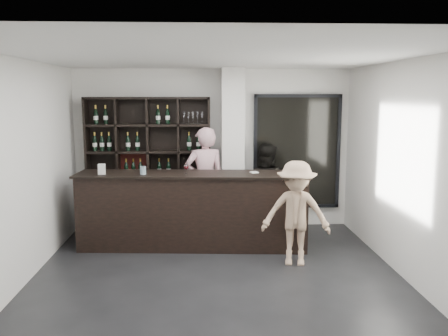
{
  "coord_description": "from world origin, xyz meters",
  "views": [
    {
      "loc": [
        -0.2,
        -5.89,
        2.45
      ],
      "look_at": [
        0.13,
        1.1,
        1.35
      ],
      "focal_mm": 38.0,
      "sensor_mm": 36.0,
      "label": 1
    }
  ],
  "objects_px": {
    "wine_shelf": "(149,164)",
    "tasting_counter": "(193,210)",
    "taster_pink": "(205,182)",
    "taster_black": "(265,188)",
    "customer": "(296,213)"
  },
  "relations": [
    {
      "from": "taster_pink",
      "to": "wine_shelf",
      "type": "bearing_deg",
      "value": -30.28
    },
    {
      "from": "tasting_counter",
      "to": "taster_black",
      "type": "relative_size",
      "value": 2.32
    },
    {
      "from": "tasting_counter",
      "to": "taster_black",
      "type": "xyz_separation_m",
      "value": [
        1.29,
        0.89,
        0.18
      ]
    },
    {
      "from": "taster_pink",
      "to": "customer",
      "type": "xyz_separation_m",
      "value": [
        1.3,
        -1.54,
        -0.19
      ]
    },
    {
      "from": "wine_shelf",
      "to": "taster_pink",
      "type": "height_order",
      "value": "wine_shelf"
    },
    {
      "from": "tasting_counter",
      "to": "taster_black",
      "type": "height_order",
      "value": "taster_black"
    },
    {
      "from": "tasting_counter",
      "to": "taster_pink",
      "type": "height_order",
      "value": "taster_pink"
    },
    {
      "from": "wine_shelf",
      "to": "tasting_counter",
      "type": "distance_m",
      "value": 1.45
    },
    {
      "from": "wine_shelf",
      "to": "taster_black",
      "type": "xyz_separation_m",
      "value": [
        2.09,
        -0.17,
        -0.41
      ]
    },
    {
      "from": "wine_shelf",
      "to": "tasting_counter",
      "type": "bearing_deg",
      "value": -52.89
    },
    {
      "from": "wine_shelf",
      "to": "customer",
      "type": "relative_size",
      "value": 1.58
    },
    {
      "from": "wine_shelf",
      "to": "taster_pink",
      "type": "distance_m",
      "value": 1.09
    },
    {
      "from": "wine_shelf",
      "to": "tasting_counter",
      "type": "xyz_separation_m",
      "value": [
        0.8,
        -1.06,
        -0.59
      ]
    },
    {
      "from": "wine_shelf",
      "to": "tasting_counter",
      "type": "height_order",
      "value": "wine_shelf"
    },
    {
      "from": "tasting_counter",
      "to": "taster_pink",
      "type": "xyz_separation_m",
      "value": [
        0.2,
        0.7,
        0.34
      ]
    }
  ]
}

